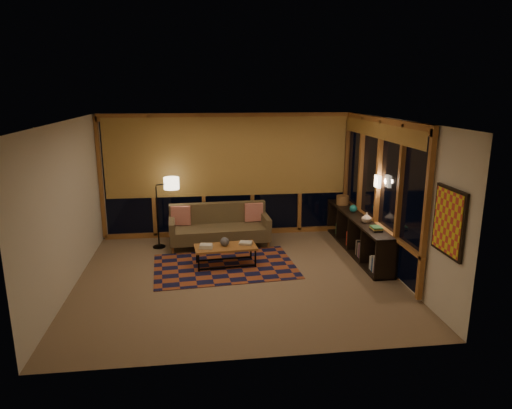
{
  "coord_description": "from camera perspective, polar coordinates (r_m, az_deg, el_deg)",
  "views": [
    {
      "loc": [
        -0.62,
        -7.39,
        3.2
      ],
      "look_at": [
        0.37,
        0.4,
        1.2
      ],
      "focal_mm": 32.0,
      "sensor_mm": 36.0,
      "label": 1
    }
  ],
  "objects": [
    {
      "name": "basket",
      "position": [
        10.13,
        10.76,
        0.56
      ],
      "size": [
        0.32,
        0.32,
        0.2
      ],
      "primitive_type": "cylinder",
      "rotation": [
        0.0,
        0.0,
        -0.25
      ],
      "color": "brown",
      "rests_on": "bookshelf"
    },
    {
      "name": "bookshelf",
      "position": [
        9.39,
        12.52,
        -3.61
      ],
      "size": [
        0.4,
        2.96,
        0.74
      ],
      "primitive_type": null,
      "color": "black",
      "rests_on": "floor"
    },
    {
      "name": "pillow_right",
      "position": [
        9.78,
        -0.29,
        -1.04
      ],
      "size": [
        0.39,
        0.14,
        0.39
      ],
      "primitive_type": null,
      "rotation": [
        0.0,
        0.0,
        0.04
      ],
      "color": "red",
      "rests_on": "sofa"
    },
    {
      "name": "walls",
      "position": [
        7.65,
        -2.35,
        0.28
      ],
      "size": [
        5.51,
        5.01,
        2.7
      ],
      "color": "beige",
      "rests_on": "floor"
    },
    {
      "name": "book_stack_b",
      "position": [
        8.55,
        -1.28,
        -4.82
      ],
      "size": [
        0.29,
        0.26,
        0.05
      ],
      "primitive_type": null,
      "rotation": [
        0.0,
        0.0,
        -0.25
      ],
      "color": "beige",
      "rests_on": "coffee_table"
    },
    {
      "name": "window_wall_back",
      "position": [
        10.02,
        -3.55,
        3.62
      ],
      "size": [
        5.3,
        0.16,
        2.6
      ],
      "primitive_type": null,
      "color": "brown",
      "rests_on": "walls"
    },
    {
      "name": "ceramic_pot",
      "position": [
        8.46,
        -3.94,
        -4.64
      ],
      "size": [
        0.17,
        0.17,
        0.17
      ],
      "primitive_type": "sphere",
      "rotation": [
        0.0,
        0.0,
        -0.04
      ],
      "color": "black",
      "rests_on": "coffee_table"
    },
    {
      "name": "ceiling",
      "position": [
        7.44,
        -2.46,
        10.43
      ],
      "size": [
        5.5,
        5.0,
        0.01
      ],
      "primitive_type": "cube",
      "color": "white",
      "rests_on": "walls"
    },
    {
      "name": "floor",
      "position": [
        8.08,
        -2.26,
        -9.05
      ],
      "size": [
        5.5,
        5.0,
        0.01
      ],
      "primitive_type": "cube",
      "color": "#957856",
      "rests_on": "ground"
    },
    {
      "name": "vase",
      "position": [
        8.85,
        13.66,
        -1.61
      ],
      "size": [
        0.21,
        0.21,
        0.2
      ],
      "primitive_type": "imported",
      "rotation": [
        0.0,
        0.0,
        0.1
      ],
      "color": "#C6B09B",
      "rests_on": "bookshelf"
    },
    {
      "name": "wall_sconce",
      "position": [
        8.64,
        14.96,
        2.8
      ],
      "size": [
        0.12,
        0.18,
        0.22
      ],
      "primitive_type": null,
      "color": "#FFE4BA",
      "rests_on": "walls"
    },
    {
      "name": "wall_art",
      "position": [
        6.7,
        22.92,
        -2.01
      ],
      "size": [
        0.06,
        0.74,
        0.94
      ],
      "primitive_type": null,
      "color": "red",
      "rests_on": "walls"
    },
    {
      "name": "shelf_book_stack",
      "position": [
        8.43,
        14.8,
        -2.94
      ],
      "size": [
        0.23,
        0.27,
        0.07
      ],
      "primitive_type": null,
      "rotation": [
        0.0,
        0.0,
        0.31
      ],
      "color": "beige",
      "rests_on": "bookshelf"
    },
    {
      "name": "coffee_table",
      "position": [
        8.53,
        -3.81,
        -6.42
      ],
      "size": [
        1.17,
        0.61,
        0.38
      ],
      "primitive_type": null,
      "rotation": [
        0.0,
        0.0,
        0.08
      ],
      "color": "brown",
      "rests_on": "floor"
    },
    {
      "name": "area_rug",
      "position": [
        8.55,
        -3.92,
        -7.69
      ],
      "size": [
        2.69,
        1.91,
        0.01
      ],
      "primitive_type": "cube",
      "rotation": [
        0.0,
        0.0,
        0.08
      ],
      "color": "brown",
      "rests_on": "floor"
    },
    {
      "name": "window_wall_right",
      "position": [
        8.84,
        14.88,
        1.73
      ],
      "size": [
        0.16,
        3.7,
        2.6
      ],
      "primitive_type": null,
      "color": "brown",
      "rests_on": "walls"
    },
    {
      "name": "book_stack_a",
      "position": [
        8.39,
        -6.27,
        -5.18
      ],
      "size": [
        0.28,
        0.24,
        0.07
      ],
      "primitive_type": null,
      "rotation": [
        0.0,
        0.0,
        -0.16
      ],
      "color": "beige",
      "rests_on": "coffee_table"
    },
    {
      "name": "sofa",
      "position": [
        9.52,
        -4.59,
        -2.74
      ],
      "size": [
        2.08,
        0.93,
        0.84
      ],
      "primitive_type": null,
      "rotation": [
        0.0,
        0.0,
        0.05
      ],
      "color": "brown",
      "rests_on": "floor"
    },
    {
      "name": "floor_lamp",
      "position": [
        9.52,
        -12.22,
        -1.11
      ],
      "size": [
        0.57,
        0.49,
        1.45
      ],
      "primitive_type": null,
      "rotation": [
        0.0,
        0.0,
        0.45
      ],
      "color": "black",
      "rests_on": "floor"
    },
    {
      "name": "teal_bowl",
      "position": [
        9.54,
        12.07,
        -0.5
      ],
      "size": [
        0.19,
        0.19,
        0.16
      ],
      "primitive_type": "sphere",
      "rotation": [
        0.0,
        0.0,
        -0.22
      ],
      "color": "#166865",
      "rests_on": "bookshelf"
    },
    {
      "name": "pillow_left",
      "position": [
        9.65,
        -9.36,
        -1.43
      ],
      "size": [
        0.41,
        0.18,
        0.4
      ],
      "primitive_type": null,
      "rotation": [
        0.0,
        0.0,
        -0.12
      ],
      "color": "red",
      "rests_on": "sofa"
    }
  ]
}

